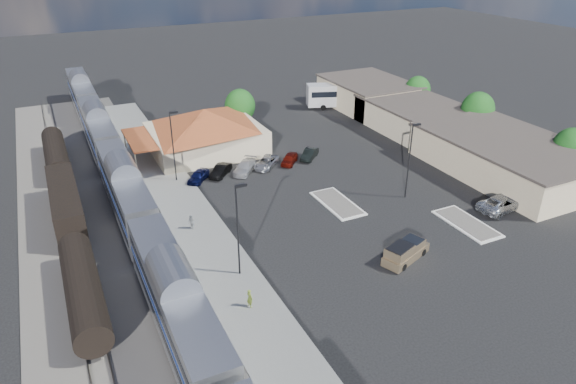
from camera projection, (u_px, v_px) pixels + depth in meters
name	position (u px, v px, depth m)	size (l,w,h in m)	color
ground	(315.00, 219.00, 55.51)	(280.00, 280.00, 0.00)	black
railbed	(103.00, 228.00, 53.75)	(16.00, 100.00, 0.12)	#4C4944
platform	(192.00, 218.00, 55.63)	(5.50, 92.00, 0.18)	gray
passenger_train	(126.00, 193.00, 54.79)	(3.00, 104.00, 5.55)	silver
freight_cars	(66.00, 206.00, 54.22)	(2.80, 46.00, 4.00)	black
station_depot	(205.00, 130.00, 71.67)	(18.35, 12.24, 6.20)	#C9B793
buildings_east	(434.00, 124.00, 76.90)	(14.40, 51.40, 4.80)	#C6B28C
traffic_island_south	(337.00, 203.00, 58.63)	(3.30, 7.50, 0.21)	silver
traffic_island_north	(467.00, 223.00, 54.47)	(3.30, 7.50, 0.21)	silver
lamp_plat_s	(238.00, 223.00, 44.05)	(1.08, 0.25, 9.00)	black
lamp_plat_n	(173.00, 141.00, 61.77)	(1.08, 0.25, 9.00)	black
lamp_lot	(410.00, 155.00, 57.83)	(1.08, 0.25, 9.00)	black
tree_east_a	(571.00, 148.00, 63.78)	(4.56, 4.56, 6.42)	#382314
tree_east_b	(478.00, 110.00, 76.52)	(4.94, 4.94, 6.96)	#382314
tree_east_c	(417.00, 90.00, 88.00)	(4.41, 4.41, 6.21)	#382314
tree_depot	(240.00, 106.00, 79.04)	(4.71, 4.71, 6.63)	#382314
pickup_truck	(406.00, 251.00, 48.26)	(5.69, 3.69, 1.85)	#97805D
suv	(501.00, 203.00, 56.99)	(2.82, 6.11, 1.70)	#AEB1B6
coach_bus	(344.00, 94.00, 90.77)	(13.35, 7.10, 4.22)	white
person_a	(250.00, 298.00, 41.77)	(0.61, 0.40, 1.68)	#AECB3F
person_b	(191.00, 222.00, 52.95)	(0.79, 0.61, 1.62)	silver
parked_car_a	(198.00, 176.00, 63.86)	(1.61, 3.99, 1.36)	#0D1344
parked_car_b	(221.00, 171.00, 65.27)	(1.47, 4.21, 1.39)	black
parked_car_c	(245.00, 167.00, 66.27)	(1.97, 4.86, 1.41)	silver
parked_car_d	(267.00, 162.00, 67.78)	(2.19, 4.75, 1.32)	#919399
parked_car_e	(289.00, 159.00, 68.78)	(1.57, 3.90, 1.33)	maroon
parked_car_f	(309.00, 154.00, 70.26)	(1.44, 4.14, 1.36)	black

